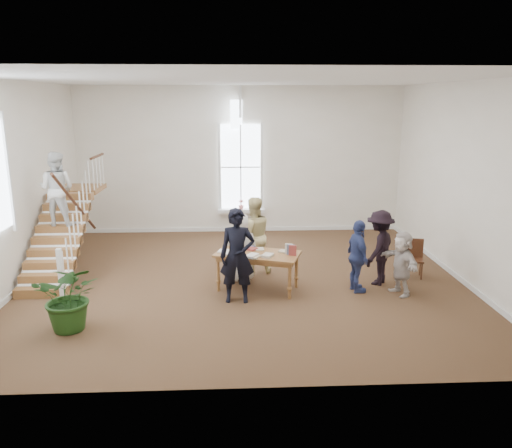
{
  "coord_description": "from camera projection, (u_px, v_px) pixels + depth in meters",
  "views": [
    {
      "loc": [
        -0.27,
        -10.96,
        4.08
      ],
      "look_at": [
        0.28,
        0.4,
        1.24
      ],
      "focal_mm": 35.0,
      "sensor_mm": 36.0,
      "label": 1
    }
  ],
  "objects": [
    {
      "name": "person_yellow",
      "position": [
        253.0,
        235.0,
        11.89
      ],
      "size": [
        1.03,
        0.88,
        1.86
      ],
      "primitive_type": "imported",
      "rotation": [
        0.0,
        0.0,
        3.36
      ],
      "color": "beige",
      "rests_on": "ground"
    },
    {
      "name": "room_shell",
      "position": [
        241.0,
        219.0,
        15.78
      ],
      "size": [
        10.49,
        10.0,
        10.0
      ],
      "color": "silver",
      "rests_on": "ground"
    },
    {
      "name": "staircase",
      "position": [
        60.0,
        207.0,
        11.75
      ],
      "size": [
        1.1,
        4.1,
        2.92
      ],
      "color": "brown",
      "rests_on": "ground"
    },
    {
      "name": "elderly_woman",
      "position": [
        241.0,
        247.0,
        11.43
      ],
      "size": [
        0.79,
        0.53,
        1.58
      ],
      "primitive_type": "imported",
      "rotation": [
        0.0,
        0.0,
        3.11
      ],
      "color": "silver",
      "rests_on": "ground"
    },
    {
      "name": "woman_cluster_a",
      "position": [
        358.0,
        256.0,
        10.74
      ],
      "size": [
        0.52,
        0.98,
        1.6
      ],
      "primitive_type": "imported",
      "rotation": [
        0.0,
        0.0,
        1.71
      ],
      "color": "navy",
      "rests_on": "ground"
    },
    {
      "name": "woman_cluster_b",
      "position": [
        379.0,
        248.0,
        11.19
      ],
      "size": [
        1.16,
        1.26,
        1.7
      ],
      "primitive_type": "imported",
      "rotation": [
        0.0,
        0.0,
        4.08
      ],
      "color": "black",
      "rests_on": "ground"
    },
    {
      "name": "side_chair",
      "position": [
        415.0,
        256.0,
        11.77
      ],
      "size": [
        0.47,
        0.47,
        0.89
      ],
      "rotation": [
        0.0,
        0.0,
        -0.25
      ],
      "color": "#361F0E",
      "rests_on": "ground"
    },
    {
      "name": "ground",
      "position": [
        245.0,
        280.0,
        11.62
      ],
      "size": [
        10.0,
        10.0,
        0.0
      ],
      "primitive_type": "plane",
      "color": "#472B1C",
      "rests_on": "ground"
    },
    {
      "name": "library_table",
      "position": [
        257.0,
        257.0,
        10.87
      ],
      "size": [
        1.98,
        1.42,
        0.9
      ],
      "rotation": [
        0.0,
        0.0,
        -0.33
      ],
      "color": "brown",
      "rests_on": "ground"
    },
    {
      "name": "floor_plant",
      "position": [
        70.0,
        296.0,
        8.97
      ],
      "size": [
        1.17,
        1.02,
        1.28
      ],
      "primitive_type": "imported",
      "rotation": [
        0.0,
        0.0,
        0.02
      ],
      "color": "#1B3D13",
      "rests_on": "ground"
    },
    {
      "name": "woman_cluster_c",
      "position": [
        402.0,
        263.0,
        10.61
      ],
      "size": [
        0.76,
        1.35,
        1.39
      ],
      "primitive_type": "imported",
      "rotation": [
        0.0,
        0.0,
        5.0
      ],
      "color": "beige",
      "rests_on": "ground"
    },
    {
      "name": "police_officer",
      "position": [
        237.0,
        256.0,
        10.16
      ],
      "size": [
        0.74,
        0.51,
        1.97
      ],
      "primitive_type": "imported",
      "rotation": [
        0.0,
        0.0,
        -0.05
      ],
      "color": "black",
      "rests_on": "ground"
    }
  ]
}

